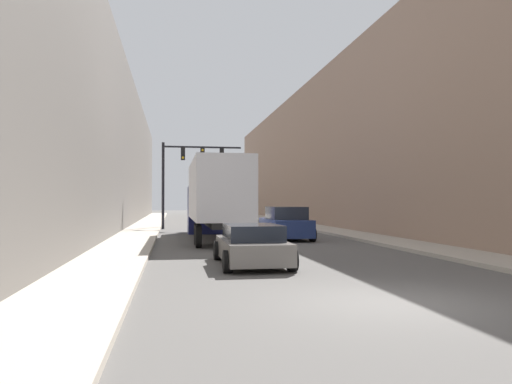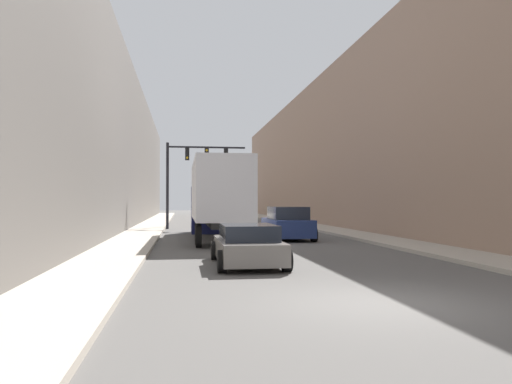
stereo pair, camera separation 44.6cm
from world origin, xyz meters
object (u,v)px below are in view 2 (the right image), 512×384
Objects in this scene: semi_truck at (217,196)px; suv_car at (287,224)px; traffic_signal_gantry at (189,168)px; sedan_car at (248,245)px.

suv_car is at bearing -12.55° from semi_truck.
semi_truck is 2.56× the size of suv_car.
traffic_signal_gantry reaches higher than semi_truck.
suv_car is (3.39, 10.06, 0.19)m from sedan_car.
semi_truck reaches higher than sedan_car.
suv_car is at bearing 71.37° from sedan_car.
traffic_signal_gantry is at bearing 94.33° from sedan_car.
semi_truck is 3.96m from suv_car.
sedan_car is (0.21, -10.86, -1.64)m from semi_truck.
traffic_signal_gantry reaches higher than suv_car.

